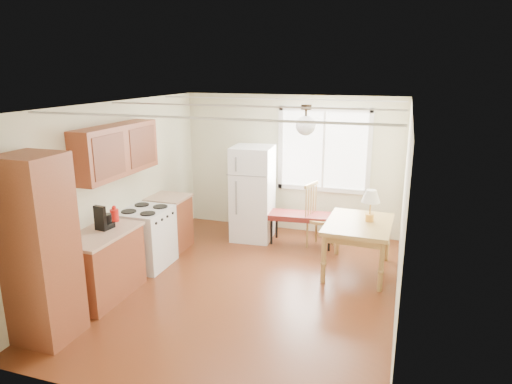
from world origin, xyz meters
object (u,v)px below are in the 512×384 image
at_px(bench, 302,217).
at_px(chair, 316,211).
at_px(dining_table, 358,229).
at_px(refrigerator, 253,193).

bearing_deg(bench, chair, -4.37).
bearing_deg(bench, dining_table, -44.52).
relative_size(bench, chair, 1.13).
relative_size(refrigerator, bench, 1.35).
xyz_separation_m(bench, dining_table, (1.02, -0.82, 0.18)).
bearing_deg(bench, refrigerator, 172.89).
xyz_separation_m(refrigerator, dining_table, (1.92, -0.84, -0.16)).
relative_size(bench, dining_table, 0.97).
bearing_deg(refrigerator, dining_table, -27.77).
distance_m(refrigerator, bench, 0.97).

